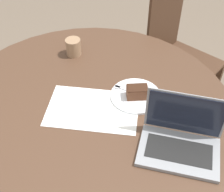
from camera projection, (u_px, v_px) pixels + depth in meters
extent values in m
plane|color=#6B5B4C|center=(94.00, 190.00, 1.95)|extent=(12.00, 12.00, 0.00)
cylinder|color=#4C3323|center=(94.00, 189.00, 1.95)|extent=(0.41, 0.41, 0.02)
cylinder|color=#4C3323|center=(91.00, 156.00, 1.70)|extent=(0.11, 0.11, 0.70)
cylinder|color=#4C3323|center=(88.00, 110.00, 1.44)|extent=(1.37, 1.37, 0.03)
cube|color=#472D1E|center=(185.00, 65.00, 2.17)|extent=(0.59, 0.59, 0.02)
cube|color=#472D1E|center=(165.00, 21.00, 2.07)|extent=(0.31, 0.26, 0.52)
cube|color=#472D1E|center=(216.00, 87.00, 2.33)|extent=(0.05, 0.05, 0.42)
cube|color=#472D1E|center=(189.00, 115.00, 2.12)|extent=(0.05, 0.05, 0.42)
cube|color=#472D1E|center=(172.00, 66.00, 2.51)|extent=(0.05, 0.05, 0.42)
cube|color=#472D1E|center=(144.00, 90.00, 2.31)|extent=(0.05, 0.05, 0.42)
cube|color=white|center=(93.00, 109.00, 1.43)|extent=(0.48, 0.38, 0.00)
cylinder|color=silver|center=(136.00, 96.00, 1.48)|extent=(0.24, 0.24, 0.01)
cube|color=brown|center=(137.00, 92.00, 1.45)|extent=(0.10, 0.07, 0.05)
cube|color=#351E13|center=(138.00, 88.00, 1.43)|extent=(0.10, 0.07, 0.00)
cube|color=silver|center=(131.00, 91.00, 1.49)|extent=(0.14, 0.11, 0.00)
cube|color=silver|center=(117.00, 87.00, 1.51)|extent=(0.04, 0.04, 0.00)
cylinder|color=#997556|center=(73.00, 47.00, 1.70)|extent=(0.08, 0.08, 0.09)
cube|color=gray|center=(178.00, 152.00, 1.24)|extent=(0.37, 0.32, 0.02)
cube|color=black|center=(179.00, 151.00, 1.24)|extent=(0.29, 0.22, 0.00)
cube|color=gray|center=(185.00, 114.00, 1.24)|extent=(0.29, 0.14, 0.21)
cube|color=black|center=(185.00, 114.00, 1.24)|extent=(0.27, 0.13, 0.19)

